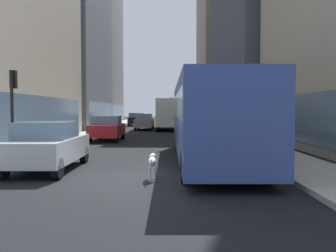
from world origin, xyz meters
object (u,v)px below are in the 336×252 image
object	(u,v)px
car_white_van	(191,125)
pedestrian_in_coat	(255,128)
car_blue_hatchback	(180,118)
box_truck	(170,113)
car_grey_wagon	(146,122)
car_red_coupe	(109,128)
pedestrian_with_handbag	(282,136)
transit_bus	(211,116)
dalmatian_dog	(154,162)
car_silver_sedan	(50,146)
car_black_suv	(138,119)
traffic_light_near	(14,99)

from	to	relation	value
car_white_van	pedestrian_in_coat	size ratio (longest dim) A/B	2.53
car_blue_hatchback	box_truck	distance (m)	19.84
car_grey_wagon	car_blue_hatchback	size ratio (longest dim) A/B	1.07
car_white_van	car_red_coupe	xyz separation A→B (m)	(-5.60, -4.07, 0.00)
pedestrian_with_handbag	transit_bus	bearing A→B (deg)	172.82
dalmatian_dog	pedestrian_with_handbag	xyz separation A→B (m)	(4.72, 3.36, 0.50)
car_blue_hatchback	car_red_coupe	bearing A→B (deg)	-99.94
car_red_coupe	pedestrian_in_coat	size ratio (longest dim) A/B	2.48
car_silver_sedan	dalmatian_dog	distance (m)	3.87
car_black_suv	traffic_light_near	bearing A→B (deg)	-93.86
traffic_light_near	car_silver_sedan	bearing A→B (deg)	-46.36
car_blue_hatchback	dalmatian_dog	bearing A→B (deg)	-92.64
car_silver_sedan	car_blue_hatchback	xyz separation A→B (m)	(5.60, 43.46, 0.00)
transit_bus	car_black_suv	bearing A→B (deg)	100.18
pedestrian_with_handbag	traffic_light_near	distance (m)	10.45
car_black_suv	car_silver_sedan	bearing A→B (deg)	-90.00
box_truck	pedestrian_in_coat	distance (m)	16.95
dalmatian_dog	pedestrian_in_coat	xyz separation A→B (m)	(5.06, 8.97, 0.50)
car_black_suv	box_truck	distance (m)	10.45
car_blue_hatchback	car_white_van	bearing A→B (deg)	-90.00
car_silver_sedan	pedestrian_in_coat	distance (m)	11.32
car_grey_wagon	car_red_coupe	xyz separation A→B (m)	(-1.60, -12.69, -0.00)
car_silver_sedan	car_red_coupe	distance (m)	11.51
car_red_coupe	traffic_light_near	bearing A→B (deg)	-102.72
transit_bus	pedestrian_with_handbag	distance (m)	2.77
transit_bus	dalmatian_dog	xyz separation A→B (m)	(-2.08, -3.70, -1.26)
transit_bus	car_silver_sedan	distance (m)	6.06
car_black_suv	car_blue_hatchback	xyz separation A→B (m)	(5.60, 10.15, 0.00)
transit_bus	car_blue_hatchback	distance (m)	41.36
car_blue_hatchback	traffic_light_near	size ratio (longest dim) A/B	1.29
car_white_van	pedestrian_with_handbag	world-z (taller)	pedestrian_with_handbag
car_silver_sedan	car_black_suv	distance (m)	33.31
car_silver_sedan	traffic_light_near	distance (m)	3.44
pedestrian_in_coat	car_grey_wagon	bearing A→B (deg)	112.55
transit_bus	car_grey_wagon	size ratio (longest dim) A/B	2.45
car_grey_wagon	car_red_coupe	world-z (taller)	same
pedestrian_in_coat	car_blue_hatchback	bearing A→B (deg)	94.72
transit_bus	box_truck	distance (m)	21.64
car_grey_wagon	pedestrian_in_coat	xyz separation A→B (m)	(6.98, -16.81, 0.19)
car_blue_hatchback	transit_bus	bearing A→B (deg)	-90.00
car_blue_hatchback	car_grey_wagon	bearing A→B (deg)	-101.73
transit_bus	car_silver_sedan	world-z (taller)	transit_bus
car_grey_wagon	pedestrian_in_coat	distance (m)	18.20
car_white_van	car_blue_hatchback	world-z (taller)	same
transit_bus	box_truck	size ratio (longest dim) A/B	1.54
car_red_coupe	pedestrian_with_handbag	bearing A→B (deg)	-49.74
car_black_suv	pedestrian_in_coat	size ratio (longest dim) A/B	2.33
traffic_light_near	car_red_coupe	bearing A→B (deg)	77.28
car_grey_wagon	box_truck	world-z (taller)	box_truck
car_white_van	pedestrian_in_coat	distance (m)	8.72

